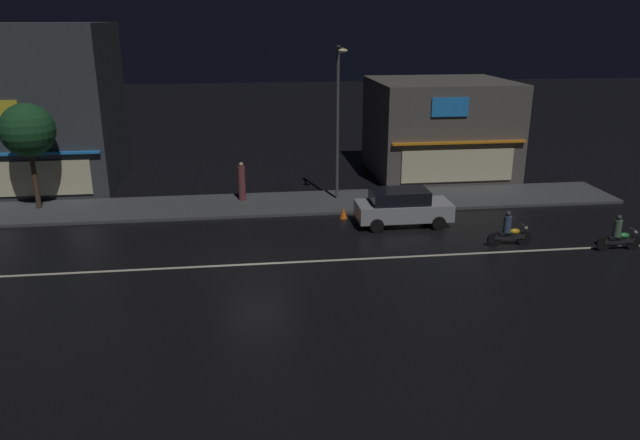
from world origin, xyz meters
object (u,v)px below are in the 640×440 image
at_px(parked_car_near_kerb, 402,207).
at_px(motorcycle_lead, 509,231).
at_px(traffic_cone, 344,213).
at_px(streetlamp_mid, 338,112).
at_px(motorcycle_following, 618,235).
at_px(pedestrian_on_sidewalk, 242,182).

relative_size(parked_car_near_kerb, motorcycle_lead, 2.26).
bearing_deg(parked_car_near_kerb, traffic_cone, 153.20).
bearing_deg(motorcycle_lead, traffic_cone, 139.99).
xyz_separation_m(streetlamp_mid, motorcycle_following, (10.31, -8.22, -3.99)).
distance_m(pedestrian_on_sidewalk, motorcycle_following, 17.54).
relative_size(pedestrian_on_sidewalk, traffic_cone, 3.60).
xyz_separation_m(pedestrian_on_sidewalk, motorcycle_following, (15.19, -8.77, -0.43)).
height_order(pedestrian_on_sidewalk, motorcycle_following, pedestrian_on_sidewalk).
distance_m(pedestrian_on_sidewalk, parked_car_near_kerb, 8.54).
height_order(motorcycle_following, traffic_cone, motorcycle_following).
height_order(streetlamp_mid, parked_car_near_kerb, streetlamp_mid).
height_order(parked_car_near_kerb, traffic_cone, parked_car_near_kerb).
height_order(parked_car_near_kerb, motorcycle_following, parked_car_near_kerb).
bearing_deg(parked_car_near_kerb, motorcycle_following, -28.20).
xyz_separation_m(pedestrian_on_sidewalk, motorcycle_lead, (10.97, -7.72, -0.43)).
bearing_deg(pedestrian_on_sidewalk, parked_car_near_kerb, 177.59).
bearing_deg(parked_car_near_kerb, streetlamp_mid, 120.93).
xyz_separation_m(pedestrian_on_sidewalk, traffic_cone, (4.75, -3.25, -0.79)).
bearing_deg(streetlamp_mid, motorcycle_following, -38.56).
bearing_deg(pedestrian_on_sidewalk, traffic_cone, 175.11).
relative_size(pedestrian_on_sidewalk, motorcycle_lead, 1.04).
bearing_deg(parked_car_near_kerb, pedestrian_on_sidewalk, 148.11).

